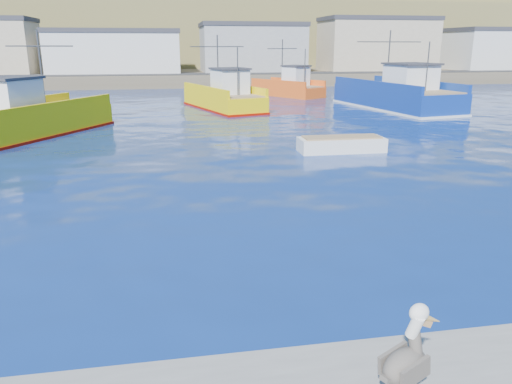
% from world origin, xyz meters
% --- Properties ---
extents(ground, '(260.00, 260.00, 0.00)m').
position_xyz_m(ground, '(0.00, 0.00, 0.00)').
color(ground, '#072054').
rests_on(ground, ground).
extents(dock_bollards, '(36.20, 0.20, 0.30)m').
position_xyz_m(dock_bollards, '(0.60, -3.40, 0.65)').
color(dock_bollards, '#4C4C4C').
rests_on(dock_bollards, dock).
extents(far_shore, '(200.00, 81.00, 24.00)m').
position_xyz_m(far_shore, '(0.00, 109.20, 8.98)').
color(far_shore, brown).
rests_on(far_shore, ground).
extents(trawler_yellow_a, '(8.96, 11.84, 6.53)m').
position_xyz_m(trawler_yellow_a, '(-11.65, 23.05, 1.05)').
color(trawler_yellow_a, yellow).
rests_on(trawler_yellow_a, ground).
extents(trawler_yellow_b, '(6.68, 11.43, 6.45)m').
position_xyz_m(trawler_yellow_b, '(1.92, 34.41, 1.01)').
color(trawler_yellow_b, yellow).
rests_on(trawler_yellow_b, ground).
extents(trawler_blue, '(7.21, 14.64, 6.86)m').
position_xyz_m(trawler_blue, '(17.22, 32.06, 1.19)').
color(trawler_blue, navy).
rests_on(trawler_blue, ground).
extents(boat_orange, '(7.30, 9.11, 6.13)m').
position_xyz_m(boat_orange, '(10.44, 44.87, 1.05)').
color(boat_orange, '#EA5517').
rests_on(boat_orange, ground).
extents(skiff_mid, '(4.62, 1.66, 1.00)m').
position_xyz_m(skiff_mid, '(5.96, 14.89, 0.32)').
color(skiff_mid, silver).
rests_on(skiff_mid, ground).
extents(skiff_far, '(3.78, 3.62, 0.84)m').
position_xyz_m(skiff_far, '(22.93, 41.65, 0.27)').
color(skiff_far, silver).
rests_on(skiff_far, ground).
extents(pelican, '(1.15, 0.75, 1.46)m').
position_xyz_m(pelican, '(0.07, -4.48, 1.12)').
color(pelican, '#595451').
rests_on(pelican, dock).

